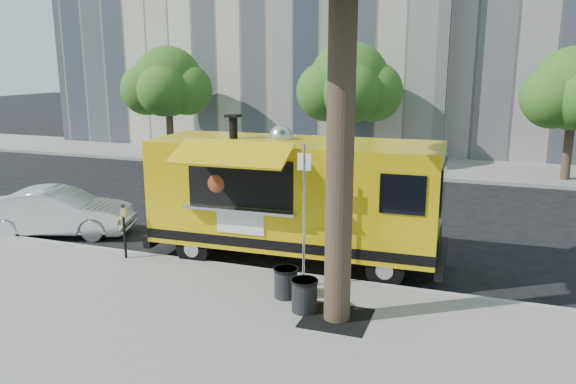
{
  "coord_description": "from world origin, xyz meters",
  "views": [
    {
      "loc": [
        4.95,
        -12.05,
        4.75
      ],
      "look_at": [
        0.65,
        0.0,
        1.77
      ],
      "focal_mm": 35.0,
      "sensor_mm": 36.0,
      "label": 1
    }
  ],
  "objects_px": {
    "sign_post": "(304,208)",
    "trash_bin_left": "(286,282)",
    "parking_meter": "(124,225)",
    "food_truck": "(293,196)",
    "far_tree_a": "(168,82)",
    "trash_bin_right": "(304,294)",
    "far_tree_b": "(349,83)",
    "far_tree_c": "(575,89)",
    "sedan": "(59,212)"
  },
  "relations": [
    {
      "from": "far_tree_a",
      "to": "parking_meter",
      "type": "relative_size",
      "value": 4.01
    },
    {
      "from": "far_tree_c",
      "to": "food_truck",
      "type": "xyz_separation_m",
      "value": [
        -7.28,
        -12.23,
        -2.08
      ]
    },
    {
      "from": "trash_bin_left",
      "to": "trash_bin_right",
      "type": "bearing_deg",
      "value": -41.91
    },
    {
      "from": "food_truck",
      "to": "trash_bin_left",
      "type": "height_order",
      "value": "food_truck"
    },
    {
      "from": "food_truck",
      "to": "sign_post",
      "type": "bearing_deg",
      "value": -66.07
    },
    {
      "from": "far_tree_a",
      "to": "far_tree_b",
      "type": "relative_size",
      "value": 0.97
    },
    {
      "from": "far_tree_c",
      "to": "far_tree_a",
      "type": "bearing_deg",
      "value": -179.68
    },
    {
      "from": "far_tree_b",
      "to": "trash_bin_right",
      "type": "bearing_deg",
      "value": -79.18
    },
    {
      "from": "trash_bin_right",
      "to": "food_truck",
      "type": "bearing_deg",
      "value": 113.06
    },
    {
      "from": "sedan",
      "to": "trash_bin_right",
      "type": "bearing_deg",
      "value": -127.05
    },
    {
      "from": "trash_bin_left",
      "to": "parking_meter",
      "type": "bearing_deg",
      "value": 169.0
    },
    {
      "from": "food_truck",
      "to": "trash_bin_left",
      "type": "xyz_separation_m",
      "value": [
        0.67,
        -2.37,
        -1.17
      ]
    },
    {
      "from": "trash_bin_left",
      "to": "trash_bin_right",
      "type": "distance_m",
      "value": 0.74
    },
    {
      "from": "far_tree_a",
      "to": "sign_post",
      "type": "xyz_separation_m",
      "value": [
        11.55,
        -13.85,
        -1.93
      ]
    },
    {
      "from": "sign_post",
      "to": "parking_meter",
      "type": "height_order",
      "value": "sign_post"
    },
    {
      "from": "trash_bin_right",
      "to": "far_tree_c",
      "type": "bearing_deg",
      "value": 68.13
    },
    {
      "from": "far_tree_c",
      "to": "food_truck",
      "type": "distance_m",
      "value": 14.38
    },
    {
      "from": "far_tree_c",
      "to": "trash_bin_right",
      "type": "distance_m",
      "value": 16.59
    },
    {
      "from": "parking_meter",
      "to": "trash_bin_right",
      "type": "distance_m",
      "value": 5.15
    },
    {
      "from": "sign_post",
      "to": "food_truck",
      "type": "distance_m",
      "value": 1.92
    },
    {
      "from": "far_tree_c",
      "to": "sedan",
      "type": "xyz_separation_m",
      "value": [
        -14.15,
        -12.4,
        -3.06
      ]
    },
    {
      "from": "food_truck",
      "to": "parking_meter",
      "type": "bearing_deg",
      "value": -159.61
    },
    {
      "from": "far_tree_c",
      "to": "sign_post",
      "type": "height_order",
      "value": "far_tree_c"
    },
    {
      "from": "far_tree_b",
      "to": "sign_post",
      "type": "distance_m",
      "value": 14.61
    },
    {
      "from": "far_tree_a",
      "to": "sedan",
      "type": "xyz_separation_m",
      "value": [
        3.85,
        -12.3,
        -3.11
      ]
    },
    {
      "from": "far_tree_b",
      "to": "parking_meter",
      "type": "distance_m",
      "value": 14.48
    },
    {
      "from": "sedan",
      "to": "trash_bin_right",
      "type": "xyz_separation_m",
      "value": [
        8.09,
        -2.7,
        -0.18
      ]
    },
    {
      "from": "far_tree_a",
      "to": "far_tree_c",
      "type": "distance_m",
      "value": 18.0
    },
    {
      "from": "parking_meter",
      "to": "trash_bin_right",
      "type": "xyz_separation_m",
      "value": [
        4.94,
        -1.35,
        -0.5
      ]
    },
    {
      "from": "far_tree_c",
      "to": "food_truck",
      "type": "height_order",
      "value": "far_tree_c"
    },
    {
      "from": "far_tree_a",
      "to": "sedan",
      "type": "distance_m",
      "value": 13.26
    },
    {
      "from": "far_tree_c",
      "to": "trash_bin_right",
      "type": "xyz_separation_m",
      "value": [
        -6.06,
        -15.1,
        -3.23
      ]
    },
    {
      "from": "trash_bin_left",
      "to": "sign_post",
      "type": "bearing_deg",
      "value": 76.38
    },
    {
      "from": "far_tree_a",
      "to": "far_tree_c",
      "type": "height_order",
      "value": "far_tree_a"
    },
    {
      "from": "far_tree_c",
      "to": "sedan",
      "type": "relative_size",
      "value": 1.3
    },
    {
      "from": "far_tree_a",
      "to": "food_truck",
      "type": "relative_size",
      "value": 0.75
    },
    {
      "from": "sign_post",
      "to": "sedan",
      "type": "height_order",
      "value": "sign_post"
    },
    {
      "from": "sedan",
      "to": "trash_bin_left",
      "type": "relative_size",
      "value": 6.63
    },
    {
      "from": "far_tree_b",
      "to": "far_tree_a",
      "type": "bearing_deg",
      "value": -177.46
    },
    {
      "from": "parking_meter",
      "to": "food_truck",
      "type": "height_order",
      "value": "food_truck"
    },
    {
      "from": "sign_post",
      "to": "trash_bin_left",
      "type": "relative_size",
      "value": 4.96
    },
    {
      "from": "far_tree_a",
      "to": "trash_bin_right",
      "type": "height_order",
      "value": "far_tree_a"
    },
    {
      "from": "far_tree_a",
      "to": "sign_post",
      "type": "height_order",
      "value": "far_tree_a"
    },
    {
      "from": "parking_meter",
      "to": "sedan",
      "type": "xyz_separation_m",
      "value": [
        -3.15,
        1.35,
        -0.32
      ]
    },
    {
      "from": "sign_post",
      "to": "far_tree_c",
      "type": "bearing_deg",
      "value": 65.19
    },
    {
      "from": "parking_meter",
      "to": "food_truck",
      "type": "relative_size",
      "value": 0.19
    },
    {
      "from": "far_tree_a",
      "to": "far_tree_c",
      "type": "xyz_separation_m",
      "value": [
        18.0,
        0.1,
        -0.06
      ]
    },
    {
      "from": "far_tree_a",
      "to": "trash_bin_right",
      "type": "xyz_separation_m",
      "value": [
        11.94,
        -15.0,
        -3.29
      ]
    },
    {
      "from": "parking_meter",
      "to": "food_truck",
      "type": "xyz_separation_m",
      "value": [
        3.72,
        1.52,
        0.66
      ]
    },
    {
      "from": "trash_bin_right",
      "to": "far_tree_b",
      "type": "bearing_deg",
      "value": 100.82
    }
  ]
}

